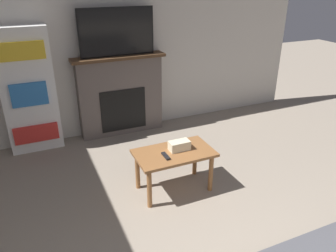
{
  "coord_description": "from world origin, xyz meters",
  "views": [
    {
      "loc": [
        -1.19,
        -0.09,
        2.16
      ],
      "look_at": [
        0.05,
        2.71,
        0.75
      ],
      "focal_mm": 35.0,
      "sensor_mm": 36.0,
      "label": 1
    }
  ],
  "objects_px": {
    "fireplace": "(121,95)",
    "tv": "(117,32)",
    "coffee_table": "(174,158)",
    "bookshelf": "(29,91)"
  },
  "relations": [
    {
      "from": "tv",
      "to": "coffee_table",
      "type": "height_order",
      "value": "tv"
    },
    {
      "from": "fireplace",
      "to": "coffee_table",
      "type": "bearing_deg",
      "value": -86.96
    },
    {
      "from": "fireplace",
      "to": "tv",
      "type": "bearing_deg",
      "value": -90.0
    },
    {
      "from": "tv",
      "to": "coffee_table",
      "type": "bearing_deg",
      "value": -86.93
    },
    {
      "from": "fireplace",
      "to": "coffee_table",
      "type": "relative_size",
      "value": 1.58
    },
    {
      "from": "bookshelf",
      "to": "fireplace",
      "type": "bearing_deg",
      "value": 1.08
    },
    {
      "from": "fireplace",
      "to": "coffee_table",
      "type": "xyz_separation_m",
      "value": [
        0.09,
        -1.66,
        -0.19
      ]
    },
    {
      "from": "tv",
      "to": "coffee_table",
      "type": "distance_m",
      "value": 1.97
    },
    {
      "from": "coffee_table",
      "to": "bookshelf",
      "type": "bearing_deg",
      "value": 128.4
    },
    {
      "from": "coffee_table",
      "to": "bookshelf",
      "type": "relative_size",
      "value": 0.51
    }
  ]
}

